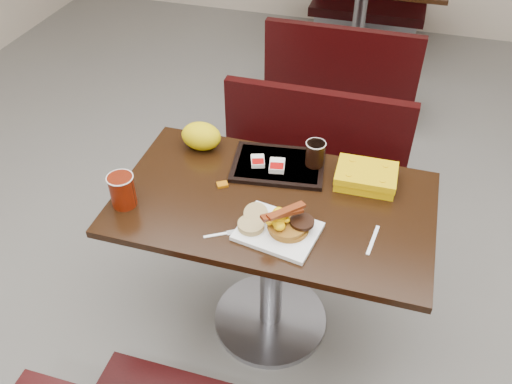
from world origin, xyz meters
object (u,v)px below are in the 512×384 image
(table_near, at_px, (272,267))
(coffee_cup_far, at_px, (315,154))
(knife, at_px, (373,240))
(paper_bag, at_px, (201,136))
(platter, at_px, (278,231))
(pancake_stack, at_px, (289,226))
(clamshell, at_px, (366,177))
(tray, at_px, (278,165))
(hashbrown_sleeve_right, at_px, (277,166))
(table_far, at_px, (358,25))
(bench_far_s, at_px, (344,67))
(coffee_cup_near, at_px, (122,191))
(bench_near_n, at_px, (307,171))
(fork, at_px, (215,235))
(hashbrown_sleeve_left, at_px, (258,161))

(table_near, bearing_deg, coffee_cup_far, 66.67)
(knife, relative_size, paper_bag, 0.89)
(platter, distance_m, pancake_stack, 0.04)
(platter, height_order, clamshell, clamshell)
(platter, height_order, coffee_cup_far, coffee_cup_far)
(coffee_cup_far, height_order, clamshell, coffee_cup_far)
(table_near, bearing_deg, tray, 99.73)
(knife, relative_size, clamshell, 0.65)
(table_near, height_order, clamshell, clamshell)
(knife, height_order, hashbrown_sleeve_right, hashbrown_sleeve_right)
(table_far, xyz_separation_m, coffee_cup_far, (0.11, -2.36, 0.44))
(bench_far_s, distance_m, platter, 2.10)
(table_far, height_order, platter, platter)
(coffee_cup_near, distance_m, knife, 0.92)
(bench_near_n, bearing_deg, pancake_stack, -83.68)
(pancake_stack, height_order, hashbrown_sleeve_right, pancake_stack)
(bench_near_n, height_order, platter, platter)
(coffee_cup_far, bearing_deg, bench_far_s, 93.64)
(coffee_cup_near, xyz_separation_m, paper_bag, (0.15, 0.42, -0.01))
(coffee_cup_far, bearing_deg, tray, -165.11)
(bench_near_n, relative_size, knife, 6.61)
(paper_bag, bearing_deg, coffee_cup_far, -0.16)
(table_near, distance_m, tray, 0.44)
(paper_bag, bearing_deg, table_near, -32.75)
(coffee_cup_near, relative_size, fork, 1.11)
(platter, distance_m, hashbrown_sleeve_left, 0.39)
(coffee_cup_near, xyz_separation_m, tray, (0.50, 0.38, -0.06))
(coffee_cup_far, bearing_deg, pancake_stack, -91.62)
(bench_far_s, relative_size, platter, 3.64)
(pancake_stack, height_order, knife, pancake_stack)
(coffee_cup_near, bearing_deg, knife, 4.32)
(table_near, distance_m, knife, 0.55)
(platter, relative_size, pancake_stack, 1.91)
(platter, distance_m, coffee_cup_near, 0.59)
(platter, bearing_deg, coffee_cup_far, 93.42)
(bench_far_s, height_order, clamshell, clamshell)
(tray, distance_m, paper_bag, 0.35)
(tray, height_order, paper_bag, paper_bag)
(table_near, xyz_separation_m, tray, (-0.04, 0.21, 0.38))
(table_near, height_order, bench_near_n, table_near)
(pancake_stack, xyz_separation_m, paper_bag, (-0.48, 0.40, 0.03))
(clamshell, bearing_deg, table_far, 96.36)
(bench_far_s, height_order, coffee_cup_far, coffee_cup_far)
(table_far, height_order, pancake_stack, pancake_stack)
(coffee_cup_near, bearing_deg, paper_bag, 70.37)
(clamshell, xyz_separation_m, paper_bag, (-0.70, 0.04, 0.03))
(fork, bearing_deg, platter, -10.55)
(table_near, bearing_deg, paper_bag, 147.25)
(coffee_cup_far, bearing_deg, table_far, 92.56)
(knife, height_order, paper_bag, paper_bag)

